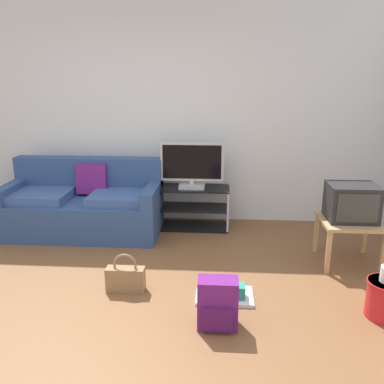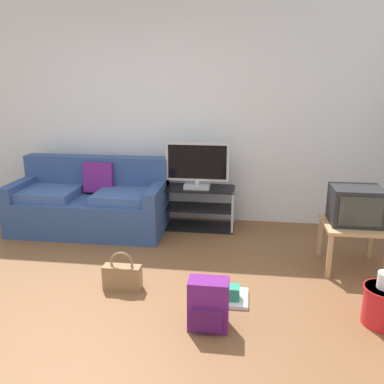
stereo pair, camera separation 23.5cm
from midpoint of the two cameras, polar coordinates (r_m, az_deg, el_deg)
The scene contains 11 objects.
ground_plane at distance 3.28m, azimuth -12.70°, elevation -17.46°, with size 9.00×9.80×0.02m, color brown.
wall_back at distance 5.13m, azimuth -4.12°, elevation 11.10°, with size 9.00×0.10×2.70m, color silver.
couch at distance 4.94m, azimuth -12.85°, elevation -1.59°, with size 1.79×0.82×0.85m.
tv_stand at distance 4.90m, azimuth 2.14°, elevation -2.22°, with size 0.90×0.40×0.51m.
flat_tv at distance 4.74m, azimuth 2.18°, elevation 3.73°, with size 0.75×0.22×0.55m.
side_table at distance 4.17m, azimuth 23.38°, elevation -4.98°, with size 0.56×0.56×0.45m.
crt_tv at distance 4.11m, azimuth 23.69°, elevation -1.77°, with size 0.45×0.38×0.35m.
backpack at distance 3.04m, azimuth 4.63°, elevation -15.65°, with size 0.29×0.25×0.38m.
handbag at distance 3.59m, azimuth -7.97°, elevation -11.73°, with size 0.33×0.12×0.35m.
cleaning_bucket at distance 3.43m, azimuth 27.31°, elevation -13.83°, with size 0.30×0.30×0.42m.
floor_tray at distance 3.47m, azimuth 5.82°, elevation -14.22°, with size 0.48×0.33×0.14m.
Camera 2 is at (1.16, -2.54, 1.77)m, focal length 37.63 mm.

